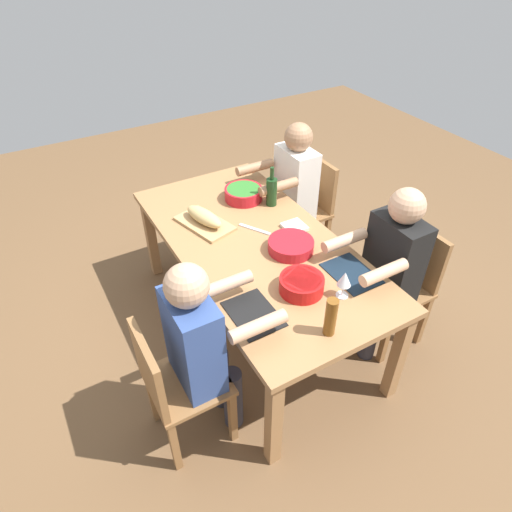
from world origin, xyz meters
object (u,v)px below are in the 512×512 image
Objects in this scene: beer_bottle at (331,317)px; napkin_stack at (294,227)px; serving_bowl_salad at (291,245)px; chair_far_right at (403,280)px; serving_bowl_greens at (244,193)px; cutting_board at (205,224)px; diner_far_left at (291,187)px; serving_bowl_fruit at (302,284)px; diner_far_right at (389,263)px; dining_table at (256,252)px; chair_far_left at (308,204)px; diner_near_right at (202,342)px; chair_near_right at (172,383)px; wine_bottle at (272,191)px; wine_glass at (344,280)px; bread_loaf at (204,217)px.

napkin_stack is at bearing 156.99° from beer_bottle.
chair_far_right is at bearing 61.33° from serving_bowl_salad.
serving_bowl_salad is 2.02× the size of napkin_stack.
cutting_board is (0.16, -0.38, -0.04)m from serving_bowl_greens.
chair_far_right is at bearing 108.80° from beer_bottle.
diner_far_left reaches higher than serving_bowl_fruit.
diner_far_right is 8.57× the size of napkin_stack.
serving_bowl_greens is at bearing 159.73° from dining_table.
serving_bowl_salad is at bearing -127.10° from diner_far_right.
dining_table is 2.31× the size of chair_far_left.
diner_far_right and diner_far_left have the same top height.
chair_far_right is at bearing 43.03° from napkin_stack.
cutting_board is at bearing -78.78° from chair_far_left.
serving_bowl_fruit is at bearing 92.59° from diner_near_right.
diner_far_left reaches higher than chair_far_left.
chair_far_left is 0.28m from diner_far_left.
chair_near_right is at bearing -43.62° from serving_bowl_greens.
serving_bowl_salad is 0.37m from serving_bowl_fruit.
serving_bowl_fruit is 0.60m from napkin_stack.
serving_bowl_salad is at bearing -18.73° from wine_bottle.
bread_loaf is at bearing -160.05° from wine_glass.
diner_far_left reaches higher than serving_bowl_salad.
chair_near_right reaches higher than serving_bowl_fruit.
serving_bowl_salad is (0.72, -0.48, 0.08)m from diner_far_left.
bread_loaf is at bearing -123.85° from napkin_stack.
dining_table is 1.64× the size of diner_far_right.
diner_far_left is 0.63m from napkin_stack.
wine_bottle reaches higher than chair_far_left.
serving_bowl_fruit is 0.77× the size of bread_loaf.
wine_bottle is at bearing 161.27° from serving_bowl_salad.
diner_far_right is 5.45× the size of beer_bottle.
chair_far_right reaches higher than napkin_stack.
chair_near_right is at bearing -56.23° from dining_table.
serving_bowl_salad is (-0.36, -0.66, 0.30)m from chair_far_right.
dining_table is at bearing -123.77° from chair_far_right.
diner_far_right reaches higher than chair_near_right.
diner_far_left reaches higher than napkin_stack.
diner_near_right is 0.81m from wine_glass.
napkin_stack is at bearing 140.87° from serving_bowl_salad.
chair_near_right is 3.11× the size of serving_bowl_greens.
diner_far_right is 1.12m from chair_far_left.
bread_loaf reaches higher than napkin_stack.
chair_far_right is 1.38m from bread_loaf.
chair_far_left is at bearing 137.28° from serving_bowl_salad.
bread_loaf is 0.60m from napkin_stack.
diner_near_right is 7.23× the size of wine_glass.
beer_bottle is (0.84, -0.06, 0.19)m from dining_table.
diner_far_right is at bearing 52.90° from serving_bowl_salad.
diner_far_left is 3.75× the size of bread_loaf.
diner_far_right is at bearing 113.33° from beer_bottle.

